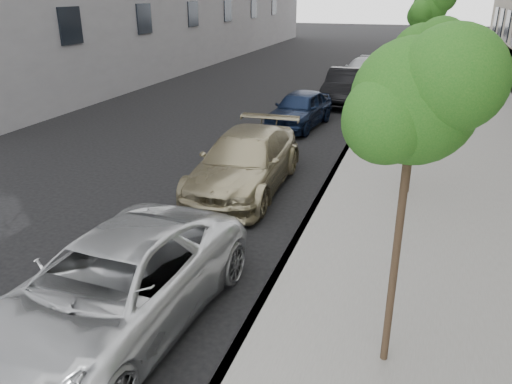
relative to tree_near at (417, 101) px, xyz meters
The scene contains 10 objects.
sidewalk 22.82m from the tree_near, 87.27° to the left, with size 6.40×72.00×0.14m, color gray.
curb 22.88m from the tree_near, 95.21° to the left, with size 0.15×72.00×0.14m, color #9E9B93.
tree_near is the anchor object (origin of this frame).
tree_mid 6.50m from the tree_near, 90.00° to the left, with size 1.79×1.59×4.21m.
tree_far 13.02m from the tree_near, 90.00° to the left, with size 1.55×1.35×4.97m.
minivan 4.99m from the tree_near, behind, with size 2.43×5.26×1.46m, color silver.
suv 7.63m from the tree_near, 125.50° to the left, with size 2.08×5.12×1.49m, color tan.
sedan_blue 13.55m from the tree_near, 108.91° to the left, with size 1.62×4.02×1.37m, color #101C37.
sedan_black 18.00m from the tree_near, 100.80° to the left, with size 1.63×4.67×1.54m, color black.
sedan_rear 24.20m from the tree_near, 97.97° to the left, with size 1.80×4.42×1.28m, color #A3A6AB.
Camera 1 is at (3.27, -4.30, 4.84)m, focal length 35.00 mm.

